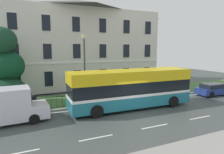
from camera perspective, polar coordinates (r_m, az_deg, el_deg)
ground_plane at (r=15.49m, az=6.21°, el=-10.57°), size 60.00×56.00×0.18m
georgian_townhouse at (r=27.69m, az=-9.57°, el=9.74°), size 19.16×10.02×11.15m
iron_verge_railing at (r=18.10m, az=-0.52°, el=-5.63°), size 15.88×0.04×0.97m
evergreen_tree at (r=19.22m, az=-28.79°, el=0.85°), size 3.86×3.91×6.66m
single_decker_bus at (r=16.52m, az=5.60°, el=-3.24°), size 10.48×2.86×3.20m
parked_hatchback_00 at (r=23.98m, az=27.50°, el=-3.14°), size 4.28×1.84×1.24m
street_lamp_post at (r=17.99m, az=-7.94°, el=3.96°), size 0.36×0.24×6.08m
litter_bin at (r=17.08m, az=-21.64°, el=-6.78°), size 0.45×0.45×1.17m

